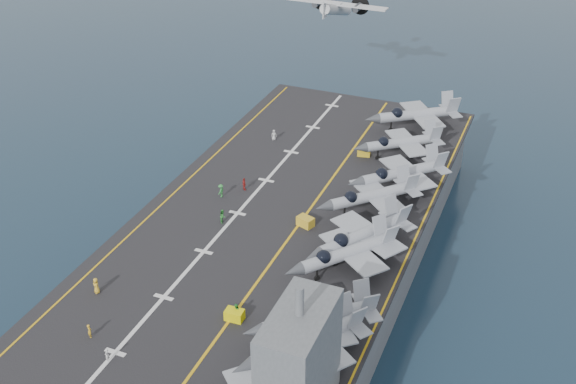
% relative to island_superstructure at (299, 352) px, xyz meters
% --- Properties ---
extents(ground, '(500.00, 500.00, 0.00)m').
position_rel_island_superstructure_xyz_m(ground, '(-15.00, 30.00, -17.90)').
color(ground, '#142135').
rests_on(ground, ground).
extents(hull, '(36.00, 90.00, 10.00)m').
position_rel_island_superstructure_xyz_m(hull, '(-15.00, 30.00, -12.90)').
color(hull, '#56595E').
rests_on(hull, ground).
extents(flight_deck, '(38.00, 92.00, 0.40)m').
position_rel_island_superstructure_xyz_m(flight_deck, '(-15.00, 30.00, -7.70)').
color(flight_deck, black).
rests_on(flight_deck, hull).
extents(foul_line, '(0.35, 90.00, 0.02)m').
position_rel_island_superstructure_xyz_m(foul_line, '(-12.00, 30.00, -7.48)').
color(foul_line, gold).
rests_on(foul_line, flight_deck).
extents(landing_centerline, '(0.50, 90.00, 0.02)m').
position_rel_island_superstructure_xyz_m(landing_centerline, '(-21.00, 30.00, -7.48)').
color(landing_centerline, silver).
rests_on(landing_centerline, flight_deck).
extents(deck_edge_port, '(0.25, 90.00, 0.02)m').
position_rel_island_superstructure_xyz_m(deck_edge_port, '(-32.00, 30.00, -7.48)').
color(deck_edge_port, gold).
rests_on(deck_edge_port, flight_deck).
extents(deck_edge_stbd, '(0.25, 90.00, 0.02)m').
position_rel_island_superstructure_xyz_m(deck_edge_stbd, '(3.50, 30.00, -7.48)').
color(deck_edge_stbd, gold).
rests_on(deck_edge_stbd, flight_deck).
extents(island_superstructure, '(5.00, 10.00, 15.00)m').
position_rel_island_superstructure_xyz_m(island_superstructure, '(0.00, 0.00, 0.00)').
color(island_superstructure, '#56595E').
rests_on(island_superstructure, flight_deck).
extents(fighter_jet_1, '(17.46, 18.57, 5.37)m').
position_rel_island_superstructure_xyz_m(fighter_jet_1, '(-1.80, 6.75, -4.81)').
color(fighter_jet_1, '#989FA8').
rests_on(fighter_jet_1, flight_deck).
extents(fighter_jet_2, '(17.97, 17.39, 5.23)m').
position_rel_island_superstructure_xyz_m(fighter_jet_2, '(-1.92, 10.81, -4.89)').
color(fighter_jet_2, '#98A1A8').
rests_on(fighter_jet_2, flight_deck).
extents(fighter_jet_3, '(17.68, 18.54, 5.37)m').
position_rel_island_superstructure_xyz_m(fighter_jet_3, '(-2.79, 23.32, -4.81)').
color(fighter_jet_3, gray).
rests_on(fighter_jet_3, flight_deck).
extents(fighter_jet_4, '(17.65, 19.37, 5.60)m').
position_rel_island_superstructure_xyz_m(fighter_jet_4, '(-2.16, 27.59, -4.70)').
color(fighter_jet_4, gray).
rests_on(fighter_jet_4, flight_deck).
extents(fighter_jet_5, '(18.05, 18.15, 5.33)m').
position_rel_island_superstructure_xyz_m(fighter_jet_5, '(-3.85, 37.64, -4.83)').
color(fighter_jet_5, '#949BA4').
rests_on(fighter_jet_5, flight_deck).
extents(fighter_jet_6, '(18.59, 18.63, 5.48)m').
position_rel_island_superstructure_xyz_m(fighter_jet_6, '(-1.62, 45.44, -4.76)').
color(fighter_jet_6, '#959BA4').
rests_on(fighter_jet_6, flight_deck).
extents(fighter_jet_7, '(17.53, 16.78, 5.09)m').
position_rel_island_superstructure_xyz_m(fighter_jet_7, '(-4.21, 55.49, -4.96)').
color(fighter_jet_7, gray).
rests_on(fighter_jet_7, flight_deck).
extents(fighter_jet_8, '(19.84, 18.64, 5.74)m').
position_rel_island_superstructure_xyz_m(fighter_jet_8, '(-4.41, 66.22, -4.63)').
color(fighter_jet_8, '#8E979F').
rests_on(fighter_jet_8, flight_deck).
extents(tow_cart_a, '(2.15, 1.45, 1.26)m').
position_rel_island_superstructure_xyz_m(tow_cart_a, '(-11.56, 9.66, -6.87)').
color(tow_cart_a, yellow).
rests_on(tow_cart_a, flight_deck).
extents(tow_cart_b, '(2.57, 2.10, 1.33)m').
position_rel_island_superstructure_xyz_m(tow_cart_b, '(-11.08, 30.66, -6.84)').
color(tow_cart_b, gold).
rests_on(tow_cart_b, flight_deck).
extents(tow_cart_c, '(2.26, 1.72, 1.22)m').
position_rel_island_superstructure_xyz_m(tow_cart_c, '(-9.79, 53.34, -6.89)').
color(tow_cart_c, gold).
rests_on(tow_cart_c, flight_deck).
extents(crew_0, '(1.47, 1.41, 2.04)m').
position_rel_island_superstructure_xyz_m(crew_0, '(-28.77, 7.82, -6.48)').
color(crew_0, gold).
rests_on(crew_0, flight_deck).
extents(crew_1, '(1.21, 1.21, 1.71)m').
position_rel_island_superstructure_xyz_m(crew_1, '(-24.90, 1.06, -6.65)').
color(crew_1, gold).
rests_on(crew_1, flight_deck).
extents(crew_2, '(1.07, 1.34, 1.96)m').
position_rel_island_superstructure_xyz_m(crew_2, '(-21.84, 27.22, -6.52)').
color(crew_2, '#2B8A31').
rests_on(crew_2, flight_deck).
extents(crew_3, '(0.85, 1.23, 2.01)m').
position_rel_island_superstructure_xyz_m(crew_3, '(-25.13, 33.17, -6.50)').
color(crew_3, '#2F8C3B').
rests_on(crew_3, flight_deck).
extents(crew_4, '(1.38, 1.38, 1.95)m').
position_rel_island_superstructure_xyz_m(crew_4, '(-22.86, 36.22, -6.53)').
color(crew_4, '#A52220').
rests_on(crew_4, flight_deck).
extents(crew_5, '(1.30, 1.20, 1.80)m').
position_rel_island_superstructure_xyz_m(crew_5, '(-25.32, 53.05, -6.60)').
color(crew_5, silver).
rests_on(crew_5, flight_deck).
extents(crew_6, '(0.80, 1.08, 1.64)m').
position_rel_island_superstructure_xyz_m(crew_6, '(-21.01, -1.34, -6.68)').
color(crew_6, silver).
rests_on(crew_6, flight_deck).
extents(crew_7, '(1.02, 1.26, 1.82)m').
position_rel_island_superstructure_xyz_m(crew_7, '(-11.53, 10.07, -6.59)').
color(crew_7, '#268C33').
rests_on(crew_7, flight_deck).
extents(transport_plane, '(21.68, 15.09, 5.03)m').
position_rel_island_superstructure_xyz_m(transport_plane, '(-28.12, 91.93, 3.57)').
color(transport_plane, silver).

